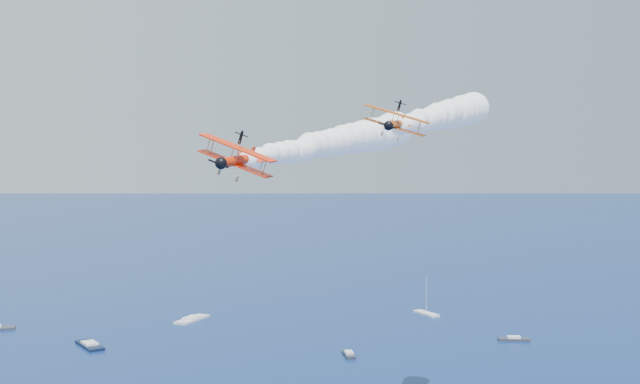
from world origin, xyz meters
TOP-DOWN VIEW (x-y plane):
  - biplane_lead at (8.94, 18.47)m, footprint 11.58×12.00m
  - biplane_trail at (-12.14, 19.15)m, footprint 13.04×13.63m
  - smoke_trail_lead at (32.71, 39.29)m, footprint 66.01×65.51m
  - smoke_trail_trail at (12.55, 38.87)m, footprint 65.98×64.56m
  - spectator_boats at (-5.10, 121.93)m, footprint 220.80×163.95m

SIDE VIEW (x-z plane):
  - spectator_boats at x=-5.10m, z-range 0.00..0.70m
  - biplane_trail at x=-12.14m, z-range 48.41..57.38m
  - smoke_trail_trail at x=12.55m, z-range 49.77..60.86m
  - biplane_lead at x=8.94m, z-range 53.42..61.07m
  - smoke_trail_lead at x=32.71m, z-range 54.13..65.21m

